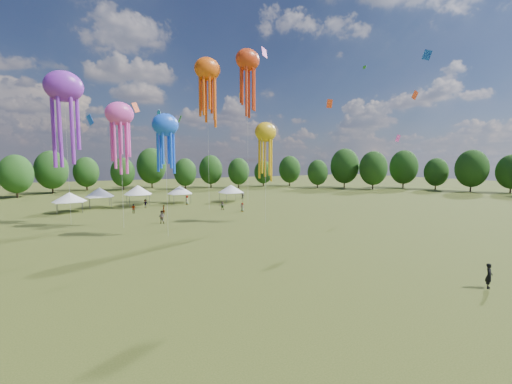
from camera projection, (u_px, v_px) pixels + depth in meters
ground at (379, 298)px, 22.22m from camera, size 300.00×300.00×0.00m
observer_main at (489, 276)px, 23.82m from camera, size 0.80×0.71×1.84m
spectator_near at (162, 217)px, 48.36m from camera, size 1.17×1.09×1.93m
spectators_far at (196, 203)px, 65.73m from camera, size 27.72×19.06×1.92m
festival_tents at (149, 191)px, 67.25m from camera, size 37.30×9.64×4.20m
show_kites at (186, 94)px, 55.13m from camera, size 38.37×25.44×32.24m
small_kites at (192, 38)px, 53.66m from camera, size 71.16×55.91×45.71m
treeline at (145, 172)px, 74.25m from camera, size 201.57×95.24×13.43m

